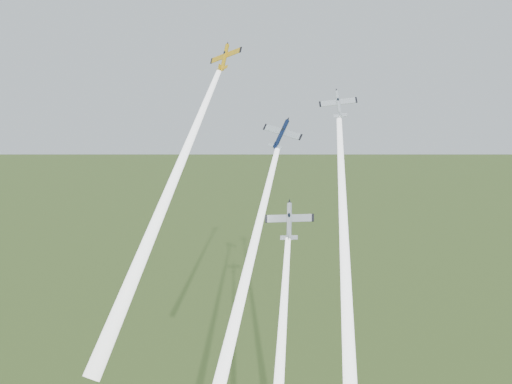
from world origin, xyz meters
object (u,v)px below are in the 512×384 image
Objects in this scene: plane_yellow at (225,57)px; plane_navy at (281,134)px; plane_silver_low at (289,221)px; plane_silver_right at (339,104)px.

plane_navy is (11.84, -3.25, -14.03)m from plane_yellow.
plane_navy reaches higher than plane_silver_low.
plane_yellow reaches higher than plane_navy.
plane_navy is 0.88× the size of plane_silver_low.
plane_navy is 1.10× the size of plane_silver_right.
plane_silver_low is (15.19, -10.99, -28.55)m from plane_yellow.
plane_silver_low is at bearing -137.16° from plane_silver_right.
plane_silver_right reaches higher than plane_navy.
plane_silver_right is at bearing 49.14° from plane_silver_low.
plane_silver_right is at bearing 21.52° from plane_navy.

